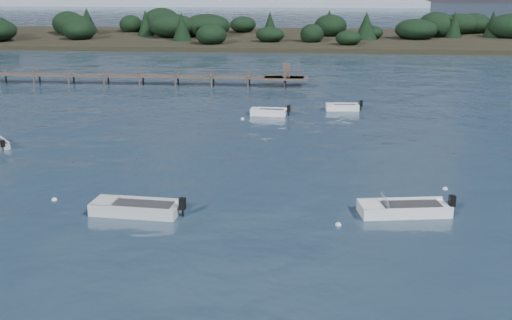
# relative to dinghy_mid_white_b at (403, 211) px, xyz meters

# --- Properties ---
(ground) EXTENTS (400.00, 400.00, 0.00)m
(ground) POSITION_rel_dinghy_mid_white_b_xyz_m (-12.09, 52.40, -0.17)
(ground) COLOR #182938
(ground) RESTS_ON ground
(dinghy_mid_white_b) EXTENTS (5.40, 2.60, 1.32)m
(dinghy_mid_white_b) POSITION_rel_dinghy_mid_white_b_xyz_m (0.00, 0.00, 0.00)
(dinghy_mid_white_b) COLOR white
(dinghy_mid_white_b) RESTS_ON ground
(tender_far_grey_b) EXTENTS (3.55, 1.46, 1.20)m
(tender_far_grey_b) POSITION_rel_dinghy_mid_white_b_xyz_m (-2.16, 27.63, -0.00)
(tender_far_grey_b) COLOR white
(tender_far_grey_b) RESTS_ON ground
(tender_far_white) EXTENTS (3.72, 1.53, 1.26)m
(tender_far_white) POSITION_rel_dinghy_mid_white_b_xyz_m (-9.10, 24.68, 0.01)
(tender_far_white) COLOR white
(tender_far_white) RESTS_ON ground
(dinghy_mid_grey) EXTENTS (5.31, 2.22, 1.33)m
(dinghy_mid_grey) POSITION_rel_dinghy_mid_white_b_xyz_m (-14.72, -1.19, 0.01)
(dinghy_mid_grey) COLOR #B4BABB
(dinghy_mid_grey) RESTS_ON ground
(buoy_b) EXTENTS (0.32, 0.32, 0.32)m
(buoy_b) POSITION_rel_dinghy_mid_white_b_xyz_m (-3.64, -1.99, -0.17)
(buoy_b) COLOR silver
(buoy_b) RESTS_ON ground
(buoy_c) EXTENTS (0.32, 0.32, 0.32)m
(buoy_c) POSITION_rel_dinghy_mid_white_b_xyz_m (-20.05, 0.49, -0.17)
(buoy_c) COLOR silver
(buoy_c) RESTS_ON ground
(buoy_d) EXTENTS (0.32, 0.32, 0.32)m
(buoy_d) POSITION_rel_dinghy_mid_white_b_xyz_m (3.11, 4.43, -0.17)
(buoy_d) COLOR silver
(buoy_d) RESTS_ON ground
(buoy_e) EXTENTS (0.32, 0.32, 0.32)m
(buoy_e) POSITION_rel_dinghy_mid_white_b_xyz_m (-11.36, 22.79, -0.17)
(buoy_e) COLOR silver
(buoy_e) RESTS_ON ground
(jetty) EXTENTS (64.50, 3.20, 3.40)m
(jetty) POSITION_rel_dinghy_mid_white_b_xyz_m (-33.83, 40.40, 0.81)
(jetty) COLOR #4E4239
(jetty) RESTS_ON ground
(far_headland) EXTENTS (190.00, 40.00, 5.80)m
(far_headland) POSITION_rel_dinghy_mid_white_b_xyz_m (12.91, 92.40, 1.79)
(far_headland) COLOR black
(far_headland) RESTS_ON ground
(distant_haze) EXTENTS (280.00, 20.00, 2.40)m
(distant_haze) POSITION_rel_dinghy_mid_white_b_xyz_m (-102.09, 222.40, -0.17)
(distant_haze) COLOR #90A1B3
(distant_haze) RESTS_ON ground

